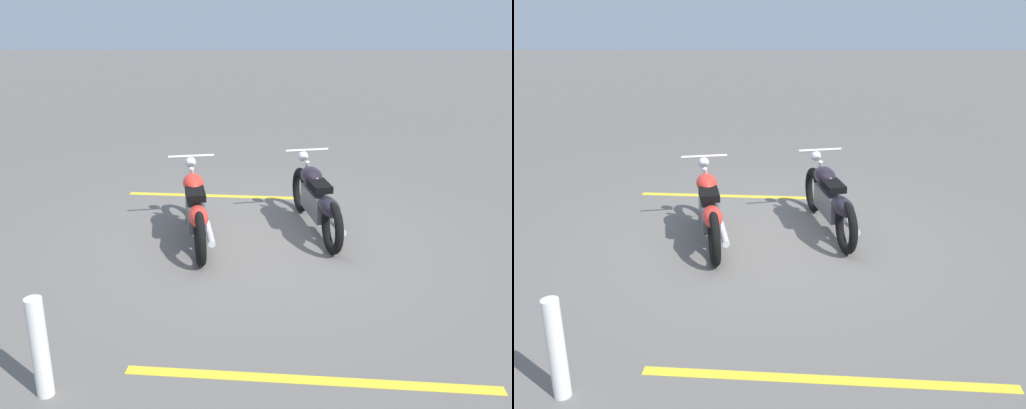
{
  "view_description": "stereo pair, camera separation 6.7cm",
  "coord_description": "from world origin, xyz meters",
  "views": [
    {
      "loc": [
        7.13,
        0.07,
        3.05
      ],
      "look_at": [
        0.43,
        0.0,
        0.65
      ],
      "focal_mm": 40.48,
      "sensor_mm": 36.0,
      "label": 1
    },
    {
      "loc": [
        7.13,
        0.0,
        3.05
      ],
      "look_at": [
        0.43,
        0.0,
        0.65
      ],
      "focal_mm": 40.48,
      "sensor_mm": 36.0,
      "label": 2
    }
  ],
  "objects": [
    {
      "name": "parking_stripe_mid",
      "position": [
        3.03,
        0.49,
        0.0
      ],
      "size": [
        0.38,
        3.2,
        0.01
      ],
      "primitive_type": "cube",
      "rotation": [
        0.0,
        0.0,
        1.49
      ],
      "color": "yellow",
      "rests_on": "ground"
    },
    {
      "name": "ground_plane",
      "position": [
        0.0,
        0.0,
        0.0
      ],
      "size": [
        60.0,
        60.0,
        0.0
      ],
      "primitive_type": "plane",
      "color": "#66605B"
    },
    {
      "name": "motorcycle_bright_foreground",
      "position": [
        0.06,
        -0.79,
        0.46
      ],
      "size": [
        2.21,
        0.72,
        1.04
      ],
      "rotation": [
        0.0,
        0.0,
        3.32
      ],
      "color": "black",
      "rests_on": "ground"
    },
    {
      "name": "parking_stripe_near",
      "position": [
        -1.79,
        -0.52,
        0.0
      ],
      "size": [
        0.38,
        3.2,
        0.01
      ],
      "primitive_type": "cube",
      "rotation": [
        0.0,
        0.0,
        1.49
      ],
      "color": "yellow",
      "rests_on": "ground"
    },
    {
      "name": "motorcycle_dark_foreground",
      "position": [
        -0.29,
        0.82,
        0.46
      ],
      "size": [
        2.21,
        0.74,
        1.04
      ],
      "rotation": [
        0.0,
        0.0,
        3.34
      ],
      "color": "black",
      "rests_on": "ground"
    },
    {
      "name": "bollard_post",
      "position": [
        3.23,
        -1.69,
        0.44
      ],
      "size": [
        0.14,
        0.14,
        0.88
      ],
      "primitive_type": "cylinder",
      "color": "white",
      "rests_on": "ground"
    }
  ]
}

